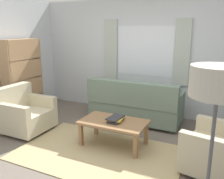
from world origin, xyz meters
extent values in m
plane|color=#6B6056|center=(0.00, 0.00, 0.00)|extent=(6.24, 6.24, 0.00)
cube|color=silver|center=(0.00, 2.26, 1.30)|extent=(5.32, 0.12, 2.60)
cube|color=white|center=(0.00, 2.20, 1.45)|extent=(1.30, 0.01, 1.10)
cube|color=#B2BCB2|center=(-0.83, 2.17, 1.45)|extent=(0.32, 0.06, 1.40)
cube|color=#B2BCB2|center=(0.83, 2.17, 1.45)|extent=(0.32, 0.06, 1.40)
cube|color=tan|center=(0.00, 0.00, 0.01)|extent=(2.58, 1.63, 0.01)
cube|color=slate|center=(0.03, 1.62, 0.25)|extent=(1.90, 0.80, 0.38)
cube|color=slate|center=(0.03, 1.30, 0.68)|extent=(1.90, 0.20, 0.48)
cube|color=slate|center=(0.90, 1.62, 0.56)|extent=(0.16, 0.80, 0.24)
cube|color=slate|center=(-0.84, 1.62, 0.56)|extent=(0.16, 0.80, 0.24)
cylinder|color=olive|center=(0.88, 1.92, 0.03)|extent=(0.06, 0.06, 0.06)
cylinder|color=olive|center=(-0.82, 1.92, 0.03)|extent=(0.06, 0.06, 0.06)
cylinder|color=olive|center=(0.88, 1.32, 0.03)|extent=(0.06, 0.06, 0.06)
cylinder|color=olive|center=(-0.82, 1.32, 0.03)|extent=(0.06, 0.06, 0.06)
cube|color=#BCB293|center=(-1.66, 0.18, 0.24)|extent=(0.80, 0.84, 0.36)
cube|color=#BCB293|center=(-1.99, 0.18, 0.65)|extent=(0.18, 0.84, 0.46)
cube|color=#BCB293|center=(-1.65, -0.18, 0.53)|extent=(0.80, 0.12, 0.22)
cube|color=#BCB293|center=(-1.66, 0.54, 0.53)|extent=(0.80, 0.12, 0.22)
cylinder|color=olive|center=(-1.33, -0.16, 0.03)|extent=(0.05, 0.05, 0.06)
cylinder|color=olive|center=(-1.34, 0.52, 0.03)|extent=(0.05, 0.05, 0.06)
cylinder|color=olive|center=(-1.97, -0.16, 0.03)|extent=(0.05, 0.05, 0.06)
cylinder|color=olive|center=(-1.98, 0.52, 0.03)|extent=(0.05, 0.05, 0.06)
cube|color=#BCB293|center=(1.70, 0.27, 0.24)|extent=(0.94, 0.98, 0.36)
cube|color=#BCB293|center=(1.64, -0.08, 0.53)|extent=(0.81, 0.27, 0.22)
cylinder|color=olive|center=(1.45, 0.66, 0.03)|extent=(0.05, 0.05, 0.06)
cylinder|color=olive|center=(1.33, 0.00, 0.03)|extent=(0.05, 0.05, 0.06)
cube|color=olive|center=(0.09, 0.37, 0.42)|extent=(1.10, 0.64, 0.04)
cube|color=olive|center=(-0.40, 0.11, 0.20)|extent=(0.06, 0.06, 0.40)
cube|color=olive|center=(0.58, 0.11, 0.20)|extent=(0.06, 0.06, 0.40)
cube|color=olive|center=(-0.40, 0.63, 0.20)|extent=(0.06, 0.06, 0.40)
cube|color=olive|center=(0.58, 0.63, 0.20)|extent=(0.06, 0.06, 0.40)
cube|color=#2D2D33|center=(0.12, 0.38, 0.46)|extent=(0.19, 0.32, 0.03)
cube|color=gold|center=(0.12, 0.38, 0.48)|extent=(0.26, 0.29, 0.02)
cube|color=#2D2D33|center=(0.12, 0.37, 0.50)|extent=(0.23, 0.35, 0.02)
cube|color=#A87F56|center=(-2.38, 1.29, 0.85)|extent=(0.30, 0.04, 1.70)
cube|color=#A87F56|center=(-2.38, 0.39, 0.85)|extent=(0.30, 0.04, 1.70)
cube|color=#A87F56|center=(-2.24, 0.84, 0.85)|extent=(0.02, 0.90, 1.70)
cube|color=#A87F56|center=(-2.38, 0.84, 0.01)|extent=(0.30, 0.86, 0.02)
cube|color=#A87F56|center=(-2.38, 0.84, 0.43)|extent=(0.30, 0.86, 0.02)
cube|color=#A87F56|center=(-2.38, 0.84, 0.86)|extent=(0.30, 0.86, 0.02)
cube|color=#A87F56|center=(-2.38, 0.84, 1.28)|extent=(0.30, 0.86, 0.02)
cube|color=#A87F56|center=(-2.38, 0.84, 1.71)|extent=(0.30, 0.86, 0.02)
cube|color=#B23833|center=(-2.38, 1.19, 0.98)|extent=(0.26, 0.08, 0.22)
cube|color=gold|center=(-2.38, 1.11, 0.99)|extent=(0.23, 0.07, 0.24)
cube|color=#5B8E93|center=(-2.38, 1.03, 1.02)|extent=(0.23, 0.06, 0.29)
cube|color=#2D2D33|center=(-2.38, 0.96, 0.97)|extent=(0.26, 0.06, 0.20)
cube|color=#2D2D33|center=(-2.38, 0.88, 0.99)|extent=(0.27, 0.09, 0.25)
cube|color=#335199|center=(-2.38, 0.78, 0.99)|extent=(0.27, 0.07, 0.24)
cylinder|color=#4C4C51|center=(1.67, -1.13, 0.74)|extent=(0.03, 0.03, 1.41)
cylinder|color=#B2AD9E|center=(1.67, -1.13, 1.56)|extent=(0.43, 0.43, 0.24)
camera|label=1|loc=(1.72, -3.09, 1.95)|focal=39.03mm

